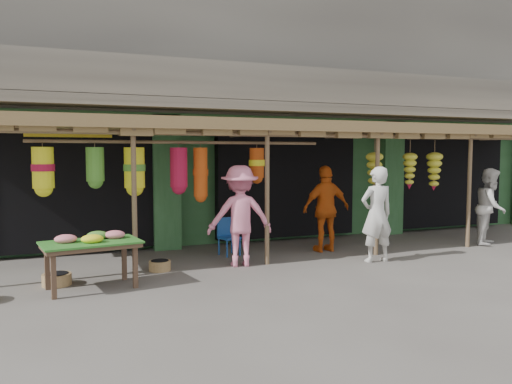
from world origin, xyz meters
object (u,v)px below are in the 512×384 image
object	(u,v)px
person_right	(491,207)
flower_table	(92,244)
blue_chair	(227,234)
person_vendor	(326,209)
person_front	(377,214)
person_shopper	(240,216)

from	to	relation	value
person_right	flower_table	bearing A→B (deg)	149.71
flower_table	blue_chair	size ratio (longest dim) A/B	2.03
person_right	person_vendor	xyz separation A→B (m)	(-4.03, 0.67, 0.04)
person_front	person_vendor	distance (m)	1.35
person_front	person_vendor	size ratio (longest dim) A/B	1.00
blue_chair	person_front	distance (m)	3.10
person_vendor	person_shopper	world-z (taller)	person_shopper
person_right	person_vendor	size ratio (longest dim) A/B	0.95
person_vendor	person_shopper	xyz separation A→B (m)	(-2.22, -0.63, 0.02)
blue_chair	person_right	world-z (taller)	person_right
person_front	person_right	bearing A→B (deg)	-168.43
person_vendor	person_shopper	size ratio (longest dim) A/B	0.98
flower_table	person_right	distance (m)	9.01
flower_table	person_shopper	size ratio (longest dim) A/B	0.83
flower_table	person_front	size ratio (longest dim) A/B	0.85
person_vendor	flower_table	bearing A→B (deg)	14.29
blue_chair	person_vendor	world-z (taller)	person_vendor
blue_chair	person_shopper	xyz separation A→B (m)	(-0.10, -1.06, 0.52)
flower_table	person_front	bearing A→B (deg)	-9.35
person_front	person_vendor	world-z (taller)	person_front
flower_table	person_shopper	distance (m)	2.82
person_right	blue_chair	bearing A→B (deg)	135.52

